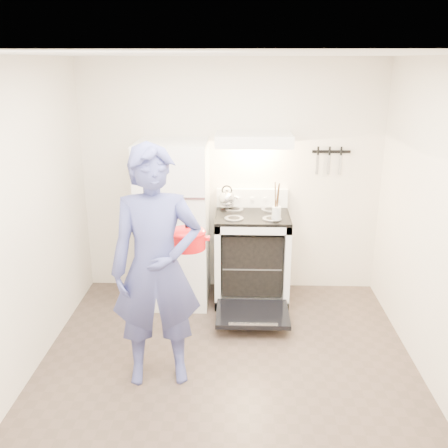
{
  "coord_description": "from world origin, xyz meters",
  "views": [
    {
      "loc": [
        0.09,
        -3.43,
        2.47
      ],
      "look_at": [
        -0.05,
        1.0,
        1.0
      ],
      "focal_mm": 40.0,
      "sensor_mm": 36.0,
      "label": 1
    }
  ],
  "objects_px": {
    "refrigerator": "(174,224)",
    "stove_body": "(252,258)",
    "tea_kettle": "(227,197)",
    "person": "(156,269)",
    "dutch_oven": "(187,240)"
  },
  "relations": [
    {
      "from": "stove_body",
      "to": "tea_kettle",
      "type": "bearing_deg",
      "value": 143.29
    },
    {
      "from": "person",
      "to": "tea_kettle",
      "type": "bearing_deg",
      "value": 64.59
    },
    {
      "from": "refrigerator",
      "to": "tea_kettle",
      "type": "distance_m",
      "value": 0.63
    },
    {
      "from": "tea_kettle",
      "to": "person",
      "type": "distance_m",
      "value": 1.71
    },
    {
      "from": "refrigerator",
      "to": "person",
      "type": "relative_size",
      "value": 0.89
    },
    {
      "from": "refrigerator",
      "to": "tea_kettle",
      "type": "bearing_deg",
      "value": 22.78
    },
    {
      "from": "stove_body",
      "to": "person",
      "type": "distance_m",
      "value": 1.7
    },
    {
      "from": "refrigerator",
      "to": "person",
      "type": "xyz_separation_m",
      "value": [
        0.04,
        -1.41,
        0.1
      ]
    },
    {
      "from": "dutch_oven",
      "to": "refrigerator",
      "type": "bearing_deg",
      "value": 103.38
    },
    {
      "from": "refrigerator",
      "to": "dutch_oven",
      "type": "height_order",
      "value": "refrigerator"
    },
    {
      "from": "stove_body",
      "to": "person",
      "type": "xyz_separation_m",
      "value": [
        -0.77,
        -1.43,
        0.49
      ]
    },
    {
      "from": "refrigerator",
      "to": "stove_body",
      "type": "relative_size",
      "value": 1.85
    },
    {
      "from": "tea_kettle",
      "to": "person",
      "type": "bearing_deg",
      "value": -106.84
    },
    {
      "from": "stove_body",
      "to": "tea_kettle",
      "type": "height_order",
      "value": "tea_kettle"
    },
    {
      "from": "refrigerator",
      "to": "stove_body",
      "type": "distance_m",
      "value": 0.9
    }
  ]
}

